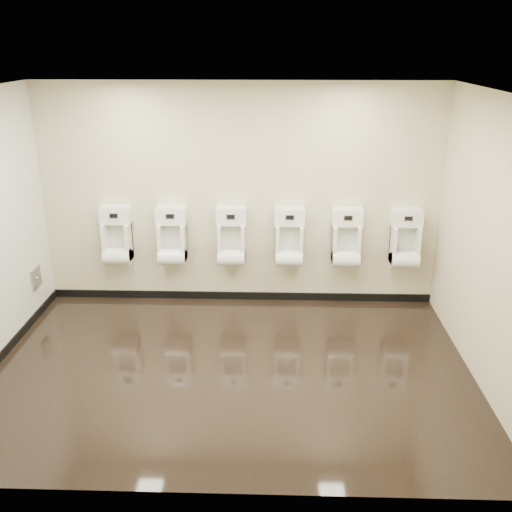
{
  "coord_description": "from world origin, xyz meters",
  "views": [
    {
      "loc": [
        0.43,
        -5.15,
        3.23
      ],
      "look_at": [
        0.25,
        0.55,
        1.07
      ],
      "focal_mm": 40.0,
      "sensor_mm": 36.0,
      "label": 1
    }
  ],
  "objects_px": {
    "urinal_3": "(289,241)",
    "urinal_5": "(405,243)",
    "urinal_4": "(346,242)",
    "urinal_0": "(117,240)",
    "urinal_1": "(172,240)",
    "access_panel": "(36,278)",
    "urinal_2": "(231,241)"
  },
  "relations": [
    {
      "from": "access_panel",
      "to": "urinal_3",
      "type": "height_order",
      "value": "urinal_3"
    },
    {
      "from": "urinal_1",
      "to": "urinal_3",
      "type": "height_order",
      "value": "same"
    },
    {
      "from": "access_panel",
      "to": "urinal_1",
      "type": "bearing_deg",
      "value": 14.5
    },
    {
      "from": "urinal_1",
      "to": "access_panel",
      "type": "bearing_deg",
      "value": -165.5
    },
    {
      "from": "access_panel",
      "to": "urinal_2",
      "type": "bearing_deg",
      "value": 10.03
    },
    {
      "from": "urinal_3",
      "to": "urinal_1",
      "type": "bearing_deg",
      "value": 180.0
    },
    {
      "from": "urinal_3",
      "to": "urinal_4",
      "type": "relative_size",
      "value": 1.0
    },
    {
      "from": "urinal_2",
      "to": "access_panel",
      "type": "bearing_deg",
      "value": -169.97
    },
    {
      "from": "urinal_1",
      "to": "urinal_5",
      "type": "distance_m",
      "value": 2.93
    },
    {
      "from": "urinal_5",
      "to": "urinal_3",
      "type": "bearing_deg",
      "value": 180.0
    },
    {
      "from": "urinal_1",
      "to": "urinal_2",
      "type": "relative_size",
      "value": 1.0
    },
    {
      "from": "urinal_2",
      "to": "urinal_5",
      "type": "xyz_separation_m",
      "value": [
        2.18,
        0.0,
        0.0
      ]
    },
    {
      "from": "access_panel",
      "to": "urinal_1",
      "type": "xyz_separation_m",
      "value": [
        1.63,
        0.42,
        0.36
      ]
    },
    {
      "from": "urinal_4",
      "to": "urinal_2",
      "type": "bearing_deg",
      "value": 180.0
    },
    {
      "from": "urinal_3",
      "to": "urinal_5",
      "type": "height_order",
      "value": "same"
    },
    {
      "from": "urinal_0",
      "to": "urinal_4",
      "type": "height_order",
      "value": "same"
    },
    {
      "from": "urinal_5",
      "to": "urinal_1",
      "type": "bearing_deg",
      "value": 180.0
    },
    {
      "from": "urinal_3",
      "to": "urinal_4",
      "type": "bearing_deg",
      "value": 0.0
    },
    {
      "from": "access_panel",
      "to": "urinal_4",
      "type": "relative_size",
      "value": 0.35
    },
    {
      "from": "urinal_4",
      "to": "urinal_0",
      "type": "bearing_deg",
      "value": 180.0
    },
    {
      "from": "urinal_3",
      "to": "urinal_4",
      "type": "height_order",
      "value": "same"
    },
    {
      "from": "urinal_4",
      "to": "urinal_3",
      "type": "bearing_deg",
      "value": 180.0
    },
    {
      "from": "urinal_3",
      "to": "urinal_5",
      "type": "relative_size",
      "value": 1.0
    },
    {
      "from": "urinal_2",
      "to": "urinal_4",
      "type": "relative_size",
      "value": 1.0
    },
    {
      "from": "access_panel",
      "to": "urinal_2",
      "type": "xyz_separation_m",
      "value": [
        2.38,
        0.42,
        0.36
      ]
    },
    {
      "from": "access_panel",
      "to": "urinal_4",
      "type": "xyz_separation_m",
      "value": [
        3.83,
        0.42,
        0.36
      ]
    },
    {
      "from": "urinal_1",
      "to": "urinal_4",
      "type": "height_order",
      "value": "same"
    },
    {
      "from": "urinal_3",
      "to": "urinal_5",
      "type": "distance_m",
      "value": 1.45
    },
    {
      "from": "urinal_3",
      "to": "urinal_0",
      "type": "bearing_deg",
      "value": 180.0
    },
    {
      "from": "urinal_1",
      "to": "urinal_4",
      "type": "xyz_separation_m",
      "value": [
        2.2,
        0.0,
        0.0
      ]
    },
    {
      "from": "urinal_3",
      "to": "urinal_4",
      "type": "distance_m",
      "value": 0.71
    },
    {
      "from": "urinal_2",
      "to": "urinal_5",
      "type": "distance_m",
      "value": 2.18
    }
  ]
}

